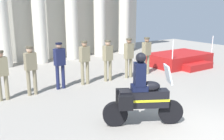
{
  "coord_description": "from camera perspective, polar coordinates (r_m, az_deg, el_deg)",
  "views": [
    {
      "loc": [
        -4.98,
        -3.16,
        2.96
      ],
      "look_at": [
        -0.5,
        3.41,
        1.01
      ],
      "focal_mm": 41.02,
      "sensor_mm": 36.0,
      "label": 1
    }
  ],
  "objects": [
    {
      "name": "ground_plane",
      "position": [
        6.6,
        21.38,
        -13.91
      ],
      "size": [
        28.0,
        28.0,
        0.0
      ],
      "primitive_type": "plane",
      "color": "gray"
    },
    {
      "name": "reviewing_stand",
      "position": [
        13.85,
        14.87,
        2.27
      ],
      "size": [
        3.13,
        2.48,
        1.54
      ],
      "color": "#A51919",
      "rests_on": "ground_plane"
    },
    {
      "name": "officer_in_row_0",
      "position": [
        8.9,
        -23.42,
        -0.31
      ],
      "size": [
        0.4,
        0.26,
        1.65
      ],
      "rotation": [
        0.0,
        0.0,
        3.25
      ],
      "color": "#847A5B",
      "rests_on": "ground_plane"
    },
    {
      "name": "officer_in_row_1",
      "position": [
        9.1,
        -17.67,
        0.71
      ],
      "size": [
        0.4,
        0.26,
        1.7
      ],
      "rotation": [
        0.0,
        0.0,
        3.25
      ],
      "color": "#7A7056",
      "rests_on": "ground_plane"
    },
    {
      "name": "officer_in_row_2",
      "position": [
        9.53,
        -11.58,
        1.77
      ],
      "size": [
        0.4,
        0.26,
        1.73
      ],
      "rotation": [
        0.0,
        0.0,
        3.25
      ],
      "color": "#191E42",
      "rests_on": "ground_plane"
    },
    {
      "name": "officer_in_row_3",
      "position": [
        9.96,
        -6.11,
        2.44
      ],
      "size": [
        0.4,
        0.26,
        1.72
      ],
      "rotation": [
        0.0,
        0.0,
        3.25
      ],
      "color": "#847A5B",
      "rests_on": "ground_plane"
    },
    {
      "name": "officer_in_row_4",
      "position": [
        10.39,
        -0.93,
        2.86
      ],
      "size": [
        0.4,
        0.26,
        1.69
      ],
      "rotation": [
        0.0,
        0.0,
        3.25
      ],
      "color": "#847A5B",
      "rests_on": "ground_plane"
    },
    {
      "name": "officer_in_row_5",
      "position": [
        10.9,
        3.77,
        3.41
      ],
      "size": [
        0.4,
        0.26,
        1.7
      ],
      "rotation": [
        0.0,
        0.0,
        3.25
      ],
      "color": "#847A5B",
      "rests_on": "ground_plane"
    },
    {
      "name": "officer_in_row_6",
      "position": [
        11.54,
        7.68,
        3.83
      ],
      "size": [
        0.4,
        0.26,
        1.68
      ],
      "rotation": [
        0.0,
        0.0,
        3.25
      ],
      "color": "#847A5B",
      "rests_on": "ground_plane"
    },
    {
      "name": "motorcycle_with_rider",
      "position": [
        6.52,
        6.48,
        -5.71
      ],
      "size": [
        1.88,
        1.19,
        1.9
      ],
      "rotation": [
        0.0,
        0.0,
        -0.51
      ],
      "color": "black",
      "rests_on": "ground_plane"
    }
  ]
}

